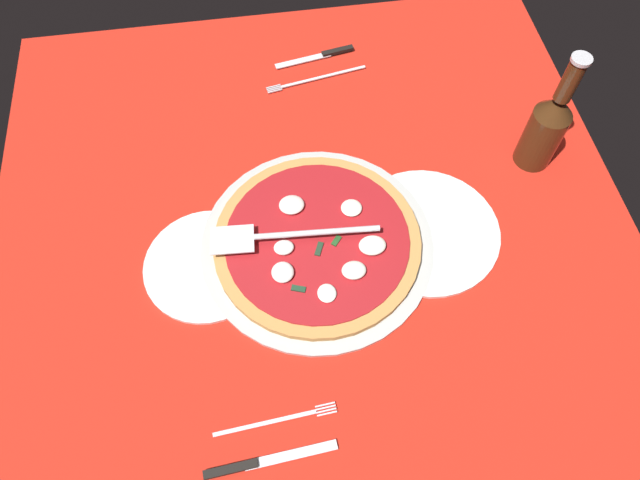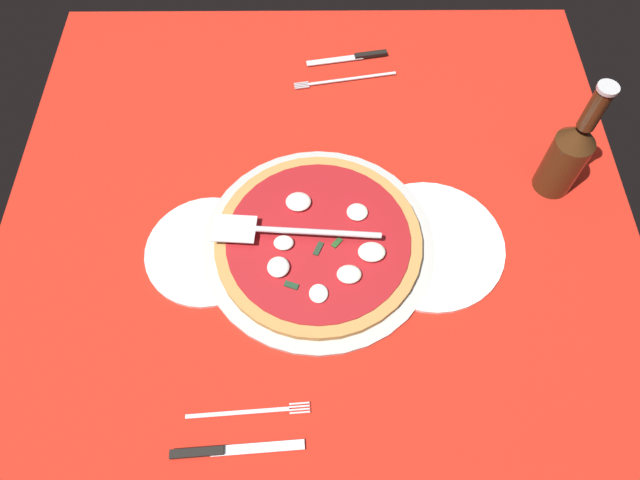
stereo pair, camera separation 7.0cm
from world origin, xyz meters
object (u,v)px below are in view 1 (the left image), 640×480
Objects in this scene: dinner_plate_right at (207,265)px; place_setting_far at (267,443)px; pizza_server at (287,235)px; place_setting_near at (319,68)px; dinner_plate_left at (426,231)px; beer_bottle at (547,127)px; pizza at (320,241)px.

dinner_plate_right is 1.07× the size of place_setting_far.
pizza_server is 43.44cm from place_setting_near.
dinner_plate_left is 43.93cm from place_setting_near.
beer_bottle is at bearing -151.66° from dinner_plate_left.
pizza is at bearing 64.15° from place_setting_far.
pizza_server is 1.29× the size of place_setting_near.
place_setting_far is at bearing 68.14° from pizza.
pizza_server is at bearing 14.28° from beer_bottle.
place_setting_near and place_setting_far have the same top height.
pizza_server is at bearing 73.50° from place_setting_far.
dinner_plate_right is at bearing 10.17° from pizza_server.
pizza is 44.38cm from beer_bottle.
beer_bottle is at bearing 130.33° from place_setting_near.
dinner_plate_left is 1.20× the size of dinner_plate_right.
place_setting_far is at bearing 81.46° from pizza_server.
pizza is 33.36cm from place_setting_far.
place_setting_near is at bearing -120.67° from dinner_plate_right.
pizza_server reaches higher than dinner_plate_left.
dinner_plate_right is 14.49cm from pizza_server.
place_setting_near is 1.11× the size of place_setting_far.
beer_bottle reaches higher than place_setting_far.
place_setting_near is 0.89× the size of beer_bottle.
place_setting_far reaches higher than dinner_plate_right.
pizza is at bearing -0.08° from dinner_plate_left.
dinner_plate_left is at bearing 28.34° from beer_bottle.
place_setting_near is at bearing -39.68° from beer_bottle.
dinner_plate_left and dinner_plate_right have the same top height.
pizza_server reaches higher than pizza.
pizza is at bearing -177.09° from dinner_plate_right.
dinner_plate_left is 1.03× the size of beer_bottle.
place_setting_far is (-6.90, 29.95, -0.13)cm from dinner_plate_right.
beer_bottle is at bearing -161.75° from pizza_server.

